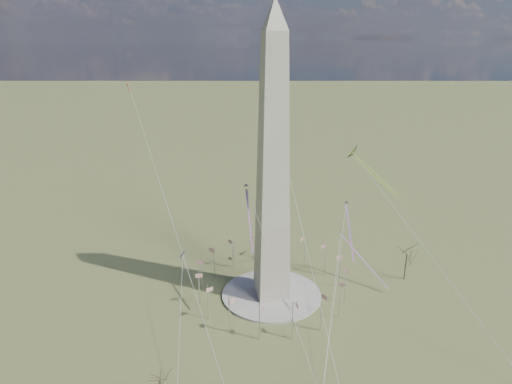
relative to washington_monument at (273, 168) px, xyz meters
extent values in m
plane|color=#4B572B|center=(0.00, 0.00, -47.95)|extent=(2000.00, 2000.00, 0.00)
cylinder|color=#B2ADA3|center=(0.00, 0.00, -47.55)|extent=(36.00, 36.00, 0.80)
pyramid|color=#BAB7A3|center=(0.00, 0.00, 47.85)|extent=(9.90, 9.90, 10.00)
cylinder|color=silver|center=(26.00, 0.00, -41.45)|extent=(0.36, 0.36, 13.00)
cube|color=#B93118|center=(26.00, 1.30, -36.15)|extent=(2.40, 0.08, 1.50)
cylinder|color=silver|center=(24.02, 9.95, -41.45)|extent=(0.36, 0.36, 13.00)
cube|color=#B93118|center=(23.52, 11.15, -36.15)|extent=(2.25, 0.99, 1.50)
cylinder|color=silver|center=(18.38, 18.38, -41.45)|extent=(0.36, 0.36, 13.00)
cube|color=#B93118|center=(17.47, 19.30, -36.15)|extent=(1.75, 1.75, 1.50)
cylinder|color=silver|center=(9.95, 24.02, -41.45)|extent=(0.36, 0.36, 13.00)
cube|color=#B93118|center=(8.75, 24.52, -36.15)|extent=(0.99, 2.25, 1.50)
cylinder|color=silver|center=(0.00, 26.00, -41.45)|extent=(0.36, 0.36, 13.00)
cube|color=#B93118|center=(-1.30, 26.00, -36.15)|extent=(0.08, 2.40, 1.50)
cylinder|color=silver|center=(-9.95, 24.02, -41.45)|extent=(0.36, 0.36, 13.00)
cube|color=#B93118|center=(-11.15, 23.52, -36.15)|extent=(0.99, 2.25, 1.50)
cylinder|color=silver|center=(-18.38, 18.38, -41.45)|extent=(0.36, 0.36, 13.00)
cube|color=#B93118|center=(-19.30, 17.47, -36.15)|extent=(1.75, 1.75, 1.50)
cylinder|color=silver|center=(-24.02, 9.95, -41.45)|extent=(0.36, 0.36, 13.00)
cube|color=#B93118|center=(-24.52, 8.75, -36.15)|extent=(2.25, 0.99, 1.50)
cylinder|color=silver|center=(-26.00, 0.00, -41.45)|extent=(0.36, 0.36, 13.00)
cube|color=#B93118|center=(-26.00, -1.30, -36.15)|extent=(2.40, 0.08, 1.50)
cylinder|color=silver|center=(-24.02, -9.95, -41.45)|extent=(0.36, 0.36, 13.00)
cube|color=#B93118|center=(-23.52, -11.15, -36.15)|extent=(2.25, 0.99, 1.50)
cylinder|color=silver|center=(-18.38, -18.38, -41.45)|extent=(0.36, 0.36, 13.00)
cube|color=#B93118|center=(-17.47, -19.30, -36.15)|extent=(1.75, 1.75, 1.50)
cylinder|color=silver|center=(-9.95, -24.02, -41.45)|extent=(0.36, 0.36, 13.00)
cube|color=#B93118|center=(-8.75, -24.52, -36.15)|extent=(0.99, 2.25, 1.50)
cylinder|color=silver|center=(0.00, -26.00, -41.45)|extent=(0.36, 0.36, 13.00)
cube|color=#B93118|center=(1.30, -26.00, -36.15)|extent=(0.08, 2.40, 1.50)
cylinder|color=silver|center=(9.95, -24.02, -41.45)|extent=(0.36, 0.36, 13.00)
cube|color=#B93118|center=(11.15, -23.52, -36.15)|extent=(0.99, 2.25, 1.50)
cylinder|color=silver|center=(18.38, -18.38, -41.45)|extent=(0.36, 0.36, 13.00)
cube|color=#B93118|center=(19.30, -17.47, -36.15)|extent=(1.75, 1.75, 1.50)
cylinder|color=silver|center=(24.02, -9.95, -41.45)|extent=(0.36, 0.36, 13.00)
cube|color=#B93118|center=(24.52, -8.75, -36.15)|extent=(2.25, 0.99, 1.50)
cylinder|color=#48392C|center=(53.20, 0.37, -42.82)|extent=(0.45, 0.45, 10.26)
cube|color=#FEB40D|center=(40.31, 4.70, -6.28)|extent=(12.44, 12.92, 12.27)
cube|color=#FEB40D|center=(38.70, 3.15, -6.28)|extent=(12.44, 12.92, 12.27)
cube|color=#411A77|center=(-30.90, 1.62, -28.77)|extent=(2.25, 3.17, 2.39)
cube|color=#E74724|center=(-30.90, 1.62, -32.71)|extent=(2.42, 2.23, 8.24)
cube|color=#E74724|center=(22.56, -13.86, -19.30)|extent=(4.98, 18.22, 11.66)
cube|color=#E74724|center=(-9.19, -5.61, -15.16)|extent=(2.92, 21.72, 13.64)
cube|color=#E74724|center=(36.57, 1.92, -39.10)|extent=(11.52, 19.73, 13.99)
cube|color=red|center=(-45.98, 40.52, 24.61)|extent=(1.31, 1.95, 1.53)
cube|color=red|center=(-45.98, 40.52, 22.95)|extent=(0.96, 1.22, 3.49)
cube|color=white|center=(12.37, 45.06, 10.05)|extent=(1.31, 2.04, 1.81)
cube|color=white|center=(12.37, 45.06, 8.06)|extent=(0.67, 1.57, 4.16)
camera|label=1|loc=(-36.49, -140.51, 40.74)|focal=32.00mm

